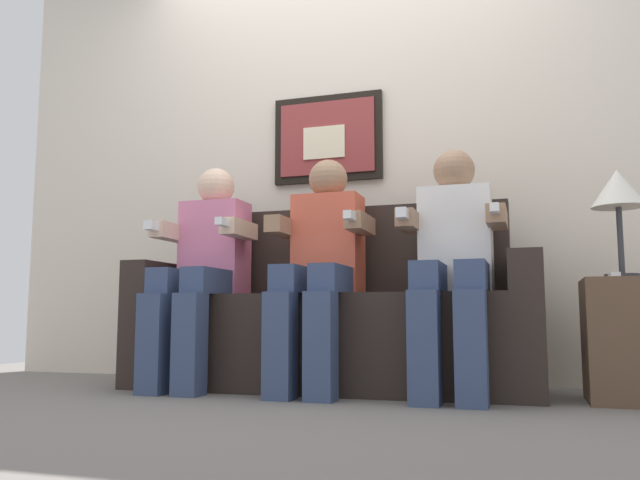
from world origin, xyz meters
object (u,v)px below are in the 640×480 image
at_px(table_lamp, 618,193).
at_px(person_on_left, 203,264).
at_px(side_table_right, 637,340).
at_px(person_on_right, 453,257).
at_px(couch, 331,324).
at_px(spare_remote_on_table, 614,275).
at_px(person_in_middle, 321,260).

bearing_deg(table_lamp, person_on_left, -177.93).
relative_size(person_on_left, side_table_right, 2.22).
bearing_deg(person_on_right, table_lamp, 5.76).
bearing_deg(person_on_right, side_table_right, 4.89).
relative_size(couch, side_table_right, 3.91).
distance_m(person_on_left, person_on_right, 1.22).
xyz_separation_m(couch, spare_remote_on_table, (1.25, -0.18, 0.20)).
distance_m(person_on_left, side_table_right, 1.97).
height_order(person_on_left, table_lamp, person_on_left).
bearing_deg(person_in_middle, person_on_right, -0.04).
relative_size(side_table_right, spare_remote_on_table, 3.85).
distance_m(couch, person_on_right, 0.70).
bearing_deg(person_on_right, person_in_middle, 179.96).
relative_size(person_on_right, table_lamp, 2.41).
distance_m(person_in_middle, side_table_right, 1.38).
bearing_deg(person_in_middle, spare_remote_on_table, -0.66).
relative_size(person_on_left, person_on_right, 1.00).
distance_m(table_lamp, spare_remote_on_table, 0.36).
bearing_deg(person_on_left, table_lamp, 2.07).
height_order(couch, side_table_right, couch).
bearing_deg(side_table_right, spare_remote_on_table, -137.27).
distance_m(person_in_middle, table_lamp, 1.31).
bearing_deg(side_table_right, table_lamp, 170.20).
relative_size(person_on_left, table_lamp, 2.41).
bearing_deg(person_in_middle, side_table_right, 2.63).
bearing_deg(spare_remote_on_table, person_on_right, 178.76).
bearing_deg(person_in_middle, couch, 90.17).
distance_m(couch, person_in_middle, 0.34).
bearing_deg(couch, person_on_right, -15.40).
bearing_deg(table_lamp, side_table_right, -9.80).
height_order(person_in_middle, table_lamp, person_in_middle).
xyz_separation_m(person_in_middle, side_table_right, (1.33, 0.06, -0.36)).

